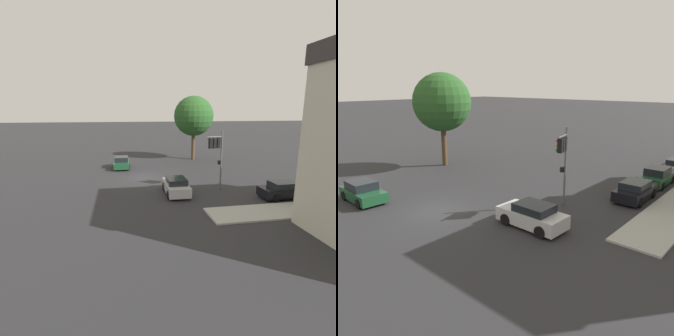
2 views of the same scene
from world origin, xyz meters
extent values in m
plane|color=#28282B|center=(0.00, 0.00, 0.00)|extent=(300.00, 300.00, 0.00)
cylinder|color=#4C3823|center=(-9.72, 8.15, 2.11)|extent=(0.51, 0.51, 4.21)
sphere|color=#285623|center=(-9.72, 8.15, 6.36)|extent=(5.71, 5.71, 5.71)
cylinder|color=#515456|center=(5.59, 6.40, 2.69)|extent=(0.14, 0.14, 5.38)
cylinder|color=#515456|center=(5.77, 5.64, 4.88)|extent=(0.46, 1.54, 0.10)
cube|color=black|center=(5.68, 6.02, 4.33)|extent=(0.36, 0.36, 0.90)
sphere|color=#590F0F|center=(5.50, 5.98, 4.63)|extent=(0.20, 0.20, 0.20)
sphere|color=#99660F|center=(5.50, 5.98, 4.33)|extent=(0.20, 0.20, 0.20)
sphere|color=#0F511E|center=(5.50, 5.98, 4.03)|extent=(0.20, 0.20, 0.20)
cube|color=black|center=(5.77, 5.64, 4.33)|extent=(0.36, 0.36, 0.90)
sphere|color=red|center=(5.59, 5.60, 4.63)|extent=(0.20, 0.20, 0.20)
sphere|color=#99660F|center=(5.59, 5.60, 4.33)|extent=(0.20, 0.20, 0.20)
sphere|color=#0F511E|center=(5.59, 5.60, 4.03)|extent=(0.20, 0.20, 0.20)
cube|color=black|center=(5.87, 5.26, 4.33)|extent=(0.36, 0.36, 0.90)
sphere|color=red|center=(5.68, 5.22, 4.63)|extent=(0.20, 0.20, 0.20)
sphere|color=#99660F|center=(5.68, 5.22, 4.33)|extent=(0.20, 0.20, 0.20)
sphere|color=#0F511E|center=(5.68, 5.22, 4.03)|extent=(0.20, 0.20, 0.20)
cube|color=black|center=(5.41, 6.36, 2.52)|extent=(0.30, 0.39, 0.35)
sphere|color=orange|center=(5.28, 6.33, 2.52)|extent=(0.18, 0.18, 0.18)
cube|color=#B7B7BC|center=(6.12, 2.14, 0.59)|extent=(4.09, 1.89, 0.80)
cube|color=black|center=(6.28, 2.14, 1.22)|extent=(2.14, 1.64, 0.46)
cylinder|color=black|center=(4.84, 1.31, 0.35)|extent=(0.71, 0.23, 0.71)
cylinder|color=black|center=(4.87, 3.02, 0.35)|extent=(0.71, 0.23, 0.71)
cylinder|color=black|center=(7.36, 1.27, 0.35)|extent=(0.71, 0.23, 0.71)
cylinder|color=black|center=(7.39, 2.98, 0.35)|extent=(0.71, 0.23, 0.71)
cube|color=#194728|center=(-5.37, -2.39, 0.53)|extent=(3.91, 1.94, 0.69)
cube|color=black|center=(-5.53, -2.38, 1.16)|extent=(2.05, 1.67, 0.58)
cylinder|color=black|center=(-4.16, -1.55, 0.33)|extent=(0.67, 0.24, 0.66)
cylinder|color=black|center=(-4.20, -3.28, 0.33)|extent=(0.67, 0.24, 0.66)
cylinder|color=black|center=(-6.55, -1.49, 0.33)|extent=(0.67, 0.24, 0.66)
cylinder|color=black|center=(-6.59, -3.23, 0.33)|extent=(0.67, 0.24, 0.66)
cube|color=black|center=(8.78, 10.84, 0.55)|extent=(1.83, 4.23, 0.74)
cube|color=black|center=(8.78, 10.67, 1.15)|extent=(1.60, 2.20, 0.47)
cylinder|color=black|center=(7.93, 12.15, 0.32)|extent=(0.22, 0.65, 0.65)
cylinder|color=black|center=(9.63, 12.15, 0.32)|extent=(0.22, 0.65, 0.65)
cylinder|color=black|center=(7.94, 9.53, 0.32)|extent=(0.22, 0.65, 0.65)
cylinder|color=black|center=(9.64, 9.54, 0.32)|extent=(0.22, 0.65, 0.65)
cube|color=#194728|center=(8.73, 15.77, 0.52)|extent=(1.76, 4.31, 0.70)
cube|color=black|center=(8.73, 15.60, 1.17)|extent=(1.55, 2.24, 0.62)
cylinder|color=black|center=(7.91, 14.43, 0.30)|extent=(0.22, 0.61, 0.61)
cylinder|color=black|center=(9.55, 14.44, 0.30)|extent=(0.22, 0.61, 0.61)
camera|label=1|loc=(27.46, -2.51, 7.08)|focal=28.00mm
camera|label=2|loc=(16.79, -11.95, 8.03)|focal=35.00mm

